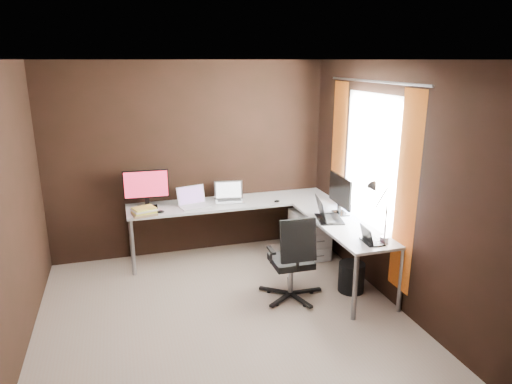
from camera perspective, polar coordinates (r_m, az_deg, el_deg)
room at (r=4.40m, az=-0.32°, el=0.08°), size 3.60×3.60×2.50m
desk at (r=5.61m, az=1.76°, el=-2.74°), size 2.65×2.25×0.73m
drawer_pedestal at (r=6.04m, az=6.70°, el=-5.26°), size 0.42×0.50×0.60m
monitor_left at (r=5.76m, az=-13.56°, el=0.63°), size 0.55×0.16×0.48m
monitor_right at (r=5.45m, az=10.49°, el=-0.05°), size 0.15×0.57×0.47m
laptop_white at (r=5.77m, az=-7.87°, el=-1.24°), size 0.41×0.34×0.24m
laptop_silver at (r=5.93m, az=-3.39°, el=-0.61°), size 0.40×0.31×0.25m
laptop_black_big at (r=5.29m, az=8.77°, el=-2.87°), size 0.36×0.44×0.26m
laptop_black_small at (r=4.74m, az=14.08°, el=-5.70°), size 0.20×0.26×0.17m
book_stack at (r=5.56m, az=-13.81°, el=-2.36°), size 0.32×0.28×0.09m
mouse_left at (r=5.58m, az=-11.87°, el=-2.43°), size 0.09×0.06×0.04m
mouse_corner at (r=5.88m, az=2.64°, el=-1.16°), size 0.08×0.05×0.03m
desk_lamp at (r=4.68m, az=14.96°, el=-1.49°), size 0.20×0.23×0.62m
office_chair at (r=4.99m, az=4.50°, el=-10.22°), size 0.54×0.54×0.96m
wastebasket at (r=5.28m, az=11.83°, el=-10.36°), size 0.35×0.35×0.33m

